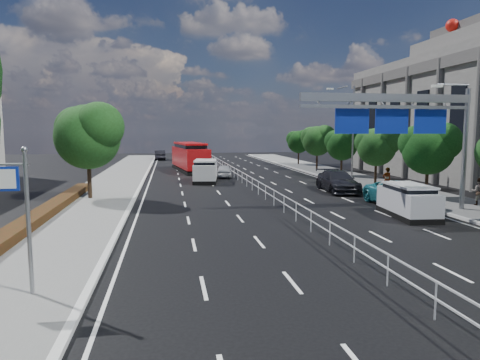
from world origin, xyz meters
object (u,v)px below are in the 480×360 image
object	(u,v)px
overhead_gantry	(405,116)
white_minivan	(206,171)
red_bus	(190,156)
parked_car_teal	(401,194)
toilet_sign	(9,197)
near_car_dark	(160,155)
parked_car_dark	(338,181)
pedestrian_b	(479,192)
near_car_silver	(224,171)
pedestrian_a	(387,180)
silver_minivan	(408,201)

from	to	relation	value
overhead_gantry	white_minivan	bearing A→B (deg)	120.51
red_bus	parked_car_teal	xyz separation A→B (m)	(11.91, -26.38, -0.96)
toilet_sign	near_car_dark	distance (m)	59.16
parked_car_dark	near_car_dark	bearing A→B (deg)	112.78
red_bus	overhead_gantry	bearing A→B (deg)	-76.78
near_car_dark	pedestrian_b	xyz separation A→B (m)	(20.47, -48.11, 0.21)
near_car_silver	parked_car_teal	size ratio (longest dim) A/B	0.68
toilet_sign	parked_car_dark	distance (m)	25.89
pedestrian_a	red_bus	bearing A→B (deg)	-61.19
overhead_gantry	silver_minivan	world-z (taller)	overhead_gantry
near_car_dark	silver_minivan	xyz separation A→B (m)	(14.50, -50.09, 0.11)
pedestrian_a	near_car_dark	bearing A→B (deg)	-71.17
parked_car_dark	near_car_silver	bearing A→B (deg)	125.39
near_car_silver	near_car_dark	size ratio (longest dim) A/B	0.82
red_bus	parked_car_teal	distance (m)	28.96
toilet_sign	parked_car_dark	world-z (taller)	toilet_sign
overhead_gantry	pedestrian_a	distance (m)	8.83
white_minivan	silver_minivan	xyz separation A→B (m)	(9.72, -17.99, -0.13)
near_car_silver	silver_minivan	world-z (taller)	silver_minivan
parked_car_dark	silver_minivan	bearing A→B (deg)	-87.12
white_minivan	red_bus	size ratio (longest dim) A/B	0.44
toilet_sign	pedestrian_b	bearing A→B (deg)	25.04
toilet_sign	parked_car_dark	xyz separation A→B (m)	(17.45, 19.00, -2.13)
parked_car_teal	pedestrian_b	xyz separation A→B (m)	(4.65, -1.06, 0.20)
white_minivan	red_bus	distance (m)	11.49
white_minivan	pedestrian_a	bearing A→B (deg)	-29.76
red_bus	pedestrian_a	distance (m)	25.34
white_minivan	parked_car_dark	size ratio (longest dim) A/B	0.89
near_car_silver	near_car_dark	world-z (taller)	near_car_dark
pedestrian_a	parked_car_dark	bearing A→B (deg)	-35.79
pedestrian_a	toilet_sign	bearing A→B (deg)	35.79
red_bus	toilet_sign	bearing A→B (deg)	-107.84
near_car_silver	toilet_sign	bearing A→B (deg)	79.62
toilet_sign	white_minivan	bearing A→B (deg)	73.99
red_bus	near_car_silver	distance (m)	8.29
near_car_silver	pedestrian_b	xyz separation A→B (m)	(13.47, -19.83, 0.33)
silver_minivan	parked_car_dark	distance (m)	10.04
near_car_dark	parked_car_dark	xyz separation A→B (m)	(14.50, -40.05, 0.03)
parked_car_dark	toilet_sign	bearing A→B (deg)	-129.70
parked_car_dark	parked_car_teal	bearing A→B (deg)	-76.47
parked_car_teal	near_car_dark	bearing A→B (deg)	106.76
silver_minivan	near_car_dark	bearing A→B (deg)	111.05
overhead_gantry	parked_car_dark	bearing A→B (deg)	91.54
pedestrian_a	parked_car_teal	bearing A→B (deg)	66.71
overhead_gantry	red_bus	world-z (taller)	overhead_gantry
overhead_gantry	near_car_silver	world-z (taller)	overhead_gantry
pedestrian_b	parked_car_dark	bearing A→B (deg)	-11.26
near_car_dark	red_bus	bearing A→B (deg)	97.95
parked_car_dark	pedestrian_b	xyz separation A→B (m)	(5.97, -8.06, 0.18)
white_minivan	red_bus	xyz separation A→B (m)	(-0.88, 11.43, 0.73)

